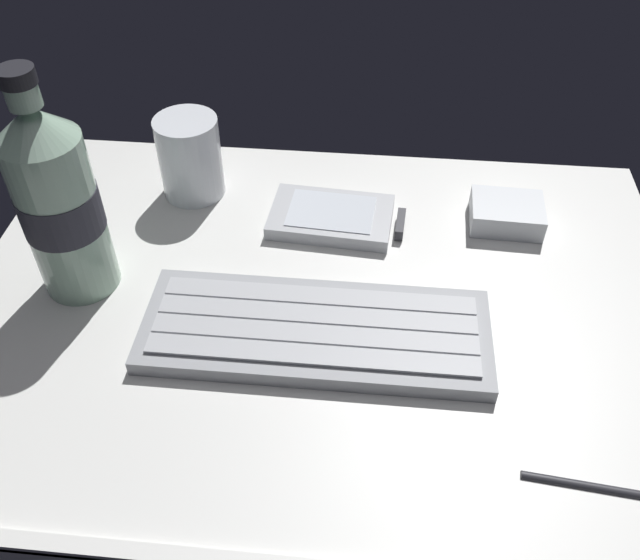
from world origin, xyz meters
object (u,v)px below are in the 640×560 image
at_px(handheld_device, 338,217).
at_px(charger_block, 506,213).
at_px(stylus_pen, 592,485).
at_px(keyboard, 319,331).
at_px(water_bottle, 58,202).
at_px(juice_cup, 191,160).

xyz_separation_m(handheld_device, charger_block, (0.17, 0.02, 0.00)).
bearing_deg(handheld_device, stylus_pen, -54.07).
height_order(charger_block, stylus_pen, charger_block).
distance_m(keyboard, water_bottle, 0.24).
distance_m(handheld_device, juice_cup, 0.16).
xyz_separation_m(juice_cup, water_bottle, (-0.07, -0.14, 0.05)).
xyz_separation_m(juice_cup, stylus_pen, (0.35, -0.31, -0.04)).
height_order(handheld_device, charger_block, charger_block).
bearing_deg(stylus_pen, handheld_device, 131.62).
distance_m(handheld_device, charger_block, 0.17).
relative_size(handheld_device, charger_block, 1.88).
bearing_deg(charger_block, water_bottle, -162.70).
bearing_deg(water_bottle, keyboard, -12.15).
distance_m(keyboard, handheld_device, 0.15).
relative_size(juice_cup, stylus_pen, 0.89).
relative_size(juice_cup, water_bottle, 0.41).
relative_size(keyboard, handheld_device, 2.20).
bearing_deg(juice_cup, charger_block, -4.05).
bearing_deg(handheld_device, water_bottle, -154.79).
distance_m(juice_cup, water_bottle, 0.17).
relative_size(keyboard, charger_block, 4.15).
height_order(juice_cup, charger_block, juice_cup).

